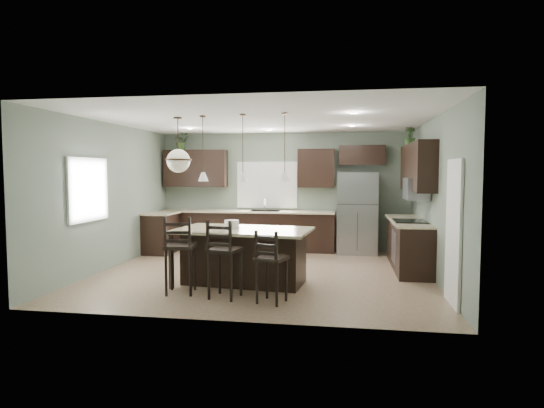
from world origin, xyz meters
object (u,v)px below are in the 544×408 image
(bar_stool_right, at_px, (272,266))
(plant_back_left, at_px, (182,142))
(serving_dish, at_px, (232,224))
(refrigerator, at_px, (357,213))
(bar_stool_left, at_px, (181,255))
(bar_stool_center, at_px, (225,259))
(kitchen_island, at_px, (243,257))

(bar_stool_right, bearing_deg, plant_back_left, 140.93)
(serving_dish, relative_size, bar_stool_right, 0.23)
(refrigerator, relative_size, serving_dish, 7.71)
(serving_dish, distance_m, plant_back_left, 4.33)
(plant_back_left, bearing_deg, bar_stool_left, -70.11)
(refrigerator, height_order, bar_stool_left, refrigerator)
(bar_stool_left, xyz_separation_m, bar_stool_center, (0.74, -0.13, -0.01))
(refrigerator, distance_m, bar_stool_center, 4.57)
(plant_back_left, bearing_deg, bar_stool_center, -62.41)
(refrigerator, xyz_separation_m, serving_dish, (-2.13, -3.23, 0.07))
(bar_stool_left, xyz_separation_m, plant_back_left, (-1.50, 4.15, 2.01))
(serving_dish, height_order, bar_stool_left, bar_stool_left)
(refrigerator, bearing_deg, bar_stool_left, -124.73)
(bar_stool_right, distance_m, plant_back_left, 5.72)
(serving_dish, bearing_deg, bar_stool_left, -130.37)
(bar_stool_center, height_order, bar_stool_right, bar_stool_center)
(serving_dish, distance_m, bar_stool_center, 0.96)
(bar_stool_center, distance_m, bar_stool_right, 0.74)
(kitchen_island, height_order, plant_back_left, plant_back_left)
(refrigerator, distance_m, bar_stool_left, 4.83)
(bar_stool_right, xyz_separation_m, plant_back_left, (-2.96, 4.43, 2.08))
(bar_stool_center, bearing_deg, bar_stool_right, -0.91)
(serving_dish, bearing_deg, kitchen_island, -5.80)
(refrigerator, height_order, bar_stool_center, refrigerator)
(bar_stool_left, bearing_deg, serving_dish, 40.80)
(plant_back_left, bearing_deg, bar_stool_right, -56.26)
(refrigerator, height_order, kitchen_island, refrigerator)
(kitchen_island, bearing_deg, bar_stool_left, -133.31)
(serving_dish, xyz_separation_m, bar_stool_center, (0.12, -0.86, -0.41))
(refrigerator, distance_m, kitchen_island, 3.81)
(serving_dish, bearing_deg, plant_back_left, 121.82)
(bar_stool_left, xyz_separation_m, bar_stool_right, (1.46, -0.28, -0.07))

